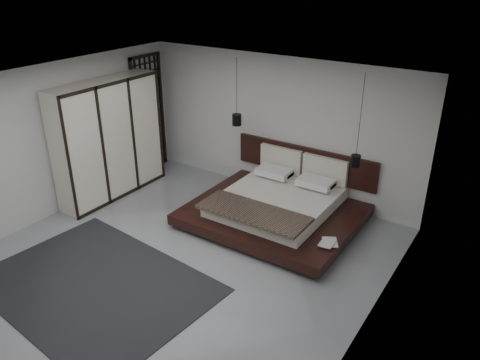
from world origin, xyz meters
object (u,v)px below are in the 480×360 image
Objects in this scene: lattice_screen at (149,114)px; wardrobe at (109,139)px; pendant_left at (237,120)px; bed at (277,205)px; rug at (95,285)px; pendant_right at (356,160)px.

lattice_screen is 1.08× the size of wardrobe.
lattice_screen is 1.99× the size of pendant_left.
bed is 0.87× the size of rug.
pendant_left is at bearing 88.88° from rug.
bed is 1.66m from pendant_right.
pendant_right reaches higher than rug.
rug is at bearing -48.29° from wardrobe.
pendant_right is 0.66× the size of wardrobe.
wardrobe is (-4.59, -1.36, -0.13)m from pendant_right.
bed is at bearing 68.09° from rug.
rug is (-1.29, -3.21, -0.29)m from bed.
rug is (2.08, -2.33, -1.17)m from wardrobe.
pendant_right reaches higher than bed.
bed reaches higher than rug.
pendant_right is 0.47× the size of rug.
pendant_right is at bearing 16.54° from wardrobe.
pendant_right is at bearing 55.82° from rug.
rug is (-0.07, -3.69, -1.60)m from pendant_left.
bed is at bearing -8.63° from lattice_screen.
bed is 2.27× the size of pendant_left.
pendant_left reaches higher than bed.
pendant_right is 4.78m from wardrobe.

